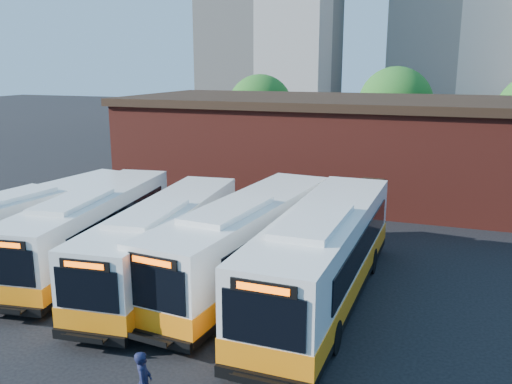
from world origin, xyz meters
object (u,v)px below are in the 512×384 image
(bus_farwest, at_px, (38,225))
(bus_midwest, at_px, (165,245))
(transit_worker, at_px, (144,383))
(bus_east, at_px, (323,259))
(bus_west, at_px, (93,230))
(bus_mideast, at_px, (246,244))

(bus_farwest, relative_size, bus_midwest, 0.97)
(bus_midwest, height_order, transit_worker, bus_midwest)
(bus_midwest, xyz_separation_m, bus_east, (6.41, 0.19, 0.15))
(bus_midwest, bearing_deg, bus_east, -3.93)
(bus_west, relative_size, bus_midwest, 1.00)
(bus_midwest, bearing_deg, bus_west, 165.13)
(bus_midwest, distance_m, bus_mideast, 3.27)
(bus_midwest, xyz_separation_m, bus_mideast, (3.14, 0.90, 0.09))
(bus_mideast, xyz_separation_m, bus_east, (3.27, -0.71, 0.06))
(bus_farwest, xyz_separation_m, transit_worker, (10.64, -8.50, -0.59))
(transit_worker, bearing_deg, bus_farwest, 26.82)
(bus_mideast, distance_m, bus_east, 3.35)
(bus_farwest, distance_m, transit_worker, 13.63)
(bus_east, bearing_deg, transit_worker, -107.06)
(bus_west, xyz_separation_m, bus_mideast, (7.06, 0.26, 0.09))
(bus_mideast, relative_size, bus_east, 0.97)
(bus_farwest, relative_size, bus_mideast, 0.91)
(transit_worker, bearing_deg, bus_west, 17.52)
(bus_west, bearing_deg, transit_worker, -55.63)
(bus_farwest, height_order, bus_east, bus_east)
(bus_farwest, distance_m, bus_east, 13.30)
(bus_west, bearing_deg, bus_farwest, 172.25)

